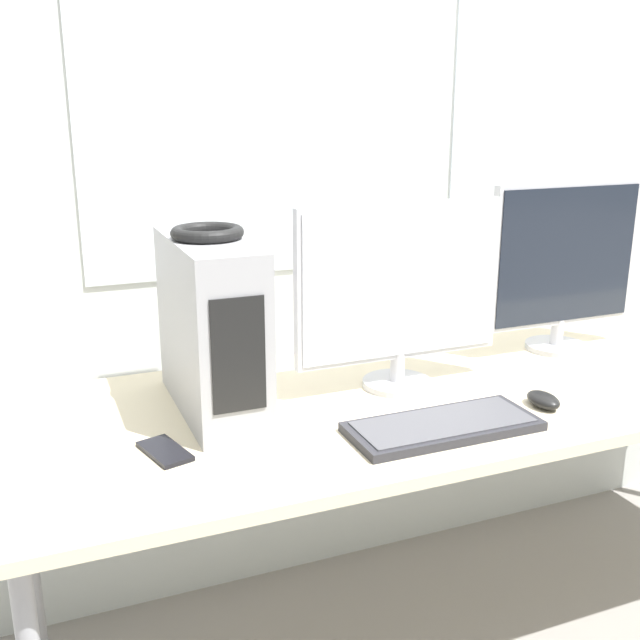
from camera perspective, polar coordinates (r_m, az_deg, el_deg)
The scene contains 9 objects.
wall_back at distance 2.31m, azimuth 5.96°, elevation 13.35°, with size 8.00×0.07×2.70m.
desk at distance 2.00m, azimuth 12.48°, elevation -5.74°, with size 2.44×0.78×0.77m.
pc_tower at distance 1.72m, azimuth -8.28°, elevation -0.48°, with size 0.16×0.44×0.40m.
headphones at distance 1.67m, azimuth -8.58°, elevation 6.61°, with size 0.16×0.16×0.03m.
monitor_main at distance 1.83m, azimuth 6.13°, elevation 2.26°, with size 0.54×0.17×0.46m.
monitor_right_near at distance 2.22m, azimuth 18.09°, elevation 4.18°, with size 0.48×0.17×0.48m.
keyboard at distance 1.67m, azimuth 9.35°, elevation -7.97°, with size 0.42×0.17×0.02m.
mouse at distance 1.85m, azimuth 16.65°, elevation -5.85°, with size 0.06×0.10×0.04m.
cell_phone at distance 1.58m, azimuth -11.74°, elevation -9.77°, with size 0.10×0.15×0.01m.
Camera 1 is at (-1.08, -1.12, 1.47)m, focal length 42.00 mm.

